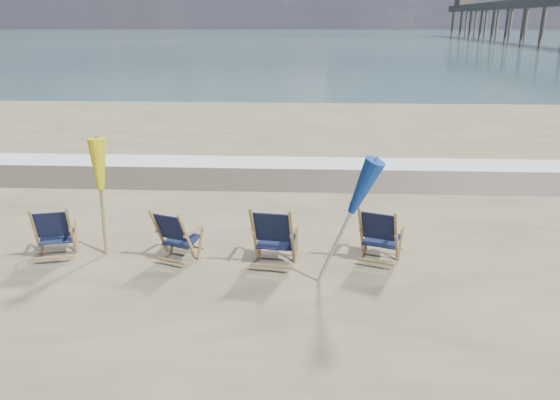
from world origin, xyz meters
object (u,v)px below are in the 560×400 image
(beach_chair_1, at_px, (187,239))
(umbrella_yellow, at_px, (99,171))
(beach_chair_0, at_px, (71,232))
(beach_chair_2, at_px, (292,239))
(beach_chair_3, at_px, (396,239))
(umbrella_blue, at_px, (345,185))

(beach_chair_1, xyz_separation_m, umbrella_yellow, (-1.51, 0.47, 0.97))
(beach_chair_1, bearing_deg, beach_chair_0, 15.65)
(beach_chair_2, height_order, beach_chair_3, beach_chair_2)
(beach_chair_0, xyz_separation_m, beach_chair_1, (1.96, -0.17, -0.01))
(beach_chair_1, height_order, umbrella_yellow, umbrella_yellow)
(beach_chair_0, xyz_separation_m, umbrella_yellow, (0.46, 0.29, 0.97))
(beach_chair_2, relative_size, umbrella_blue, 0.52)
(beach_chair_0, distance_m, umbrella_yellow, 1.11)
(beach_chair_0, height_order, beach_chair_2, beach_chair_2)
(beach_chair_0, distance_m, umbrella_blue, 4.59)
(umbrella_yellow, relative_size, umbrella_blue, 0.93)
(beach_chair_0, distance_m, beach_chair_3, 5.29)
(beach_chair_3, bearing_deg, beach_chair_0, 20.07)
(beach_chair_0, bearing_deg, beach_chair_1, 159.25)
(beach_chair_0, distance_m, beach_chair_2, 3.65)
(beach_chair_1, bearing_deg, umbrella_blue, -171.82)
(beach_chair_1, height_order, beach_chair_3, beach_chair_3)
(beach_chair_1, distance_m, umbrella_yellow, 1.85)
(beach_chair_1, relative_size, umbrella_blue, 0.46)
(beach_chair_0, bearing_deg, beach_chair_3, 163.76)
(umbrella_yellow, bearing_deg, beach_chair_0, -147.49)
(beach_chair_1, xyz_separation_m, beach_chair_2, (1.68, -0.07, 0.07))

